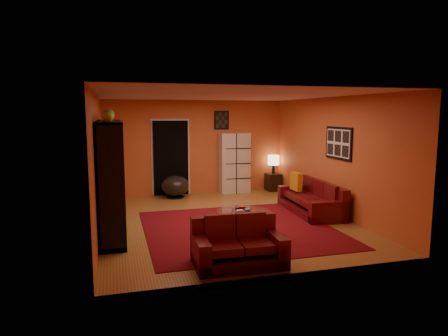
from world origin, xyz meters
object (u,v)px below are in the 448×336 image
object	(u,v)px
sofa	(314,200)
coffee_table	(243,214)
loveseat	(237,245)
storage_cabinet	(235,163)
table_lamp	(274,161)
bowl_chair	(175,186)
entertainment_unit	(111,175)
side_table	(273,182)
tv	(114,179)

from	to	relation	value
sofa	coffee_table	distance (m)	2.54
loveseat	storage_cabinet	size ratio (longest dim) A/B	0.80
loveseat	coffee_table	bearing A→B (deg)	-20.41
coffee_table	table_lamp	distance (m)	4.64
bowl_chair	table_lamp	size ratio (longest dim) A/B	1.36
entertainment_unit	bowl_chair	size ratio (longest dim) A/B	4.12
entertainment_unit	loveseat	bearing A→B (deg)	-53.33
side_table	table_lamp	size ratio (longest dim) A/B	0.94
sofa	coffee_table	size ratio (longest dim) A/B	2.15
coffee_table	storage_cabinet	bearing A→B (deg)	75.10
tv	sofa	xyz separation A→B (m)	(4.36, 0.11, -0.70)
entertainment_unit	storage_cabinet	distance (m)	4.38
loveseat	storage_cabinet	bearing A→B (deg)	-14.79
sofa	coffee_table	bearing A→B (deg)	-143.73
storage_cabinet	tv	bearing A→B (deg)	-141.29
coffee_table	tv	bearing A→B (deg)	150.65
tv	side_table	size ratio (longest dim) A/B	1.85
loveseat	storage_cabinet	world-z (taller)	storage_cabinet
tv	coffee_table	bearing A→B (deg)	-119.35
storage_cabinet	side_table	xyz separation A→B (m)	(1.17, -0.05, -0.60)
coffee_table	bowl_chair	size ratio (longest dim) A/B	1.33
entertainment_unit	tv	xyz separation A→B (m)	(0.05, -0.03, -0.06)
tv	storage_cabinet	distance (m)	4.35
side_table	table_lamp	bearing A→B (deg)	0.00
tv	side_table	distance (m)	5.32
coffee_table	side_table	xyz separation A→B (m)	(2.25, 4.03, -0.19)
entertainment_unit	coffee_table	size ratio (longest dim) A/B	3.09
tv	coffee_table	world-z (taller)	tv
storage_cabinet	bowl_chair	xyz separation A→B (m)	(-1.74, -0.30, -0.53)
storage_cabinet	side_table	bearing A→B (deg)	-4.29
side_table	entertainment_unit	bearing A→B (deg)	-148.71
loveseat	side_table	distance (m)	5.85
entertainment_unit	side_table	size ratio (longest dim) A/B	6.00
tv	loveseat	xyz separation A→B (m)	(1.75, -2.39, -0.70)
entertainment_unit	loveseat	xyz separation A→B (m)	(1.80, -2.42, -0.76)
entertainment_unit	coffee_table	world-z (taller)	entertainment_unit
coffee_table	side_table	distance (m)	4.62
storage_cabinet	bowl_chair	size ratio (longest dim) A/B	2.32
sofa	side_table	bearing A→B (deg)	91.30
storage_cabinet	side_table	size ratio (longest dim) A/B	3.38
entertainment_unit	tv	distance (m)	0.09
table_lamp	sofa	bearing A→B (deg)	-92.50
entertainment_unit	sofa	xyz separation A→B (m)	(4.41, 0.08, -0.76)
loveseat	coffee_table	size ratio (longest dim) A/B	1.39
storage_cabinet	table_lamp	distance (m)	1.17
sofa	loveseat	bearing A→B (deg)	-132.30
sofa	bowl_chair	size ratio (longest dim) A/B	2.87
entertainment_unit	side_table	distance (m)	5.36
bowl_chair	loveseat	bearing A→B (deg)	-87.80
storage_cabinet	side_table	distance (m)	1.31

